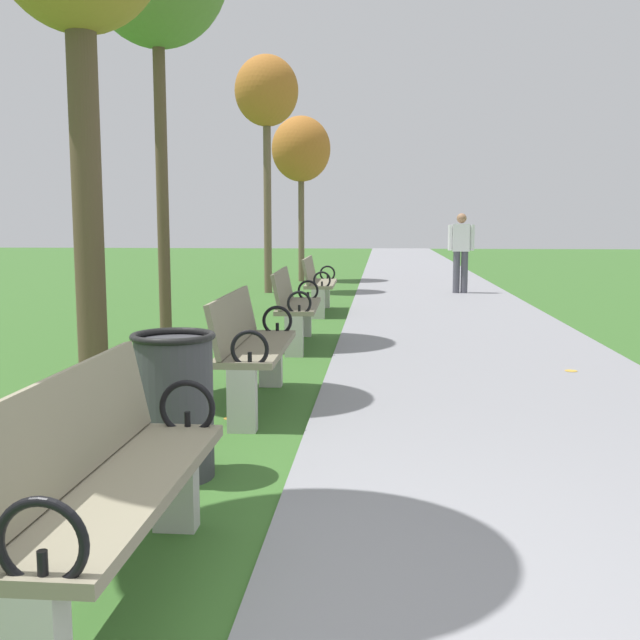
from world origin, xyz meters
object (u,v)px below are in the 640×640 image
(park_bench_3, at_px, (295,305))
(tree_5, at_px, (301,150))
(park_bench_2, at_px, (251,346))
(trash_bin, at_px, (175,405))
(park_bench_4, at_px, (318,283))
(tree_4, at_px, (267,95))
(park_bench_1, at_px, (106,484))
(pedestrian_walking, at_px, (461,249))

(park_bench_3, bearing_deg, tree_5, 95.60)
(park_bench_2, distance_m, trash_bin, 1.71)
(park_bench_4, relative_size, trash_bin, 1.91)
(park_bench_4, relative_size, tree_4, 0.33)
(park_bench_1, xyz_separation_m, trash_bin, (-0.15, 1.48, -0.06))
(park_bench_2, height_order, tree_5, tree_5)
(park_bench_1, relative_size, park_bench_2, 1.00)
(park_bench_3, bearing_deg, park_bench_4, 90.00)
(park_bench_3, distance_m, tree_5, 10.29)
(park_bench_4, relative_size, tree_5, 0.40)
(park_bench_4, height_order, tree_5, tree_5)
(tree_4, bearing_deg, park_bench_4, -68.96)
(park_bench_4, bearing_deg, park_bench_3, -90.00)
(park_bench_2, height_order, park_bench_3, same)
(park_bench_1, height_order, tree_5, tree_5)
(tree_5, bearing_deg, park_bench_3, -84.40)
(park_bench_4, bearing_deg, pedestrian_walking, 53.13)
(park_bench_2, relative_size, tree_5, 0.40)
(park_bench_1, xyz_separation_m, tree_4, (-1.33, 12.93, 3.53))
(park_bench_1, xyz_separation_m, pedestrian_walking, (2.63, 12.97, 0.44))
(park_bench_1, height_order, park_bench_3, same)
(park_bench_1, bearing_deg, trash_bin, 95.69)
(park_bench_1, relative_size, tree_4, 0.33)
(park_bench_1, xyz_separation_m, park_bench_4, (0.00, 9.46, 0.00))
(tree_4, xyz_separation_m, tree_5, (0.37, 3.13, -0.81))
(pedestrian_walking, xyz_separation_m, trash_bin, (-2.78, -11.49, -0.50))
(park_bench_3, height_order, tree_5, tree_5)
(park_bench_3, relative_size, tree_5, 0.40)
(park_bench_3, bearing_deg, tree_4, 101.17)
(tree_4, bearing_deg, tree_5, 83.32)
(park_bench_3, xyz_separation_m, pedestrian_walking, (2.63, 6.79, 0.44))
(park_bench_1, bearing_deg, pedestrian_walking, 78.53)
(tree_4, distance_m, pedestrian_walking, 5.03)
(park_bench_1, relative_size, park_bench_3, 0.99)
(park_bench_4, distance_m, tree_4, 5.12)
(pedestrian_walking, relative_size, trash_bin, 1.93)
(park_bench_3, height_order, park_bench_4, same)
(park_bench_4, bearing_deg, trash_bin, -91.06)
(park_bench_2, distance_m, park_bench_3, 2.99)
(park_bench_2, distance_m, park_bench_4, 6.28)
(trash_bin, bearing_deg, tree_5, 93.22)
(trash_bin, bearing_deg, park_bench_1, -84.31)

